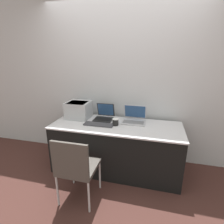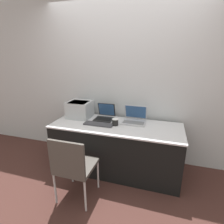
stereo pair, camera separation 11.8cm
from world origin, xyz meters
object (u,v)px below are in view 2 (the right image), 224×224
(external_keyboard, at_px, (98,124))
(printer, at_px, (80,109))
(chair, at_px, (73,165))
(coffee_cup, at_px, (115,122))
(laptop_left, at_px, (105,116))
(laptop_right, at_px, (134,119))

(external_keyboard, bearing_deg, printer, 150.77)
(external_keyboard, bearing_deg, chair, -94.52)
(external_keyboard, bearing_deg, coffee_cup, 13.35)
(printer, distance_m, laptop_left, 0.43)
(printer, relative_size, laptop_left, 1.20)
(printer, relative_size, chair, 0.42)
(laptop_left, bearing_deg, printer, -174.85)
(printer, height_order, chair, printer)
(laptop_left, height_order, chair, laptop_left)
(external_keyboard, distance_m, chair, 0.73)
(laptop_right, distance_m, chair, 1.13)
(printer, xyz_separation_m, laptop_left, (0.42, 0.04, -0.09))
(printer, distance_m, chair, 1.05)
(laptop_left, xyz_separation_m, laptop_right, (0.48, -0.00, 0.00))
(laptop_right, height_order, coffee_cup, laptop_right)
(laptop_left, bearing_deg, chair, -93.52)
(coffee_cup, bearing_deg, external_keyboard, -166.65)
(laptop_left, distance_m, laptop_right, 0.48)
(laptop_left, xyz_separation_m, chair, (-0.06, -0.95, -0.29))
(printer, distance_m, external_keyboard, 0.49)
(laptop_left, relative_size, laptop_right, 0.86)
(chair, bearing_deg, coffee_cup, 68.40)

